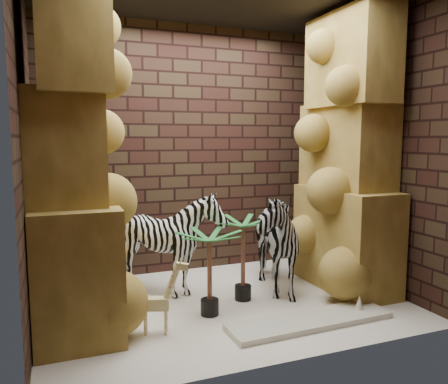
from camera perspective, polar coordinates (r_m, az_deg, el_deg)
name	(u,v)px	position (r m, az deg, el deg)	size (l,w,h in m)	color
floor	(225,303)	(4.52, 0.14, -14.30)	(3.50, 3.50, 0.00)	white
wall_back	(188,150)	(5.40, -4.68, 5.45)	(3.50, 3.50, 0.00)	black
wall_front	(290,159)	(3.08, 8.60, 4.31)	(3.50, 3.50, 0.00)	black
wall_left	(26,156)	(3.94, -24.41, 4.32)	(3.00, 3.00, 0.00)	black
wall_right	(373,151)	(5.12, 18.82, 5.03)	(3.00, 3.00, 0.00)	black
rock_pillar_left	(71,155)	(3.93, -19.30, 4.55)	(0.68, 1.30, 3.00)	#B89346
rock_pillar_right	(348,152)	(4.91, 15.85, 5.07)	(0.58, 1.25, 3.00)	#B89346
zebra_right	(267,231)	(4.75, 5.64, -5.13)	(0.59, 1.09, 1.29)	white
zebra_left	(170,248)	(4.63, -7.12, -7.28)	(0.90, 1.11, 1.01)	white
giraffe_toy	(155,295)	(3.81, -8.95, -13.19)	(0.34, 0.11, 0.66)	beige
palm_front	(243,258)	(4.49, 2.50, -8.65)	(0.36, 0.36, 0.86)	#14581F
palm_back	(210,273)	(4.12, -1.90, -10.49)	(0.36, 0.36, 0.81)	#14581F
surfboard	(311,321)	(4.14, 11.22, -16.14)	(1.55, 0.38, 0.05)	beige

